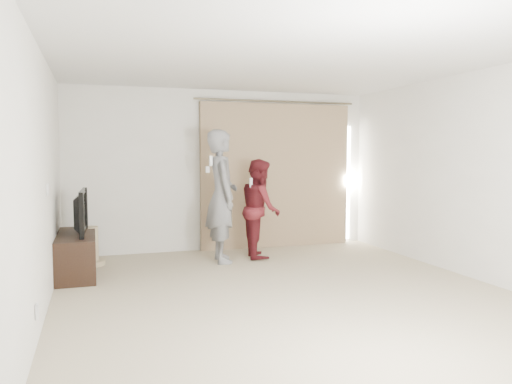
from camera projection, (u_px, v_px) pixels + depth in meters
floor at (284, 292)px, 5.66m from camera, size 5.50×5.50×0.00m
wall_back at (223, 170)px, 8.17m from camera, size 5.00×0.04×2.60m
wall_left at (42, 182)px, 4.79m from camera, size 0.04×5.50×2.60m
ceiling at (285, 60)px, 5.46m from camera, size 5.00×5.50×0.01m
curtain at (277, 176)px, 8.39m from camera, size 2.80×0.11×2.46m
tv_console at (76, 254)px, 6.48m from camera, size 0.48×1.39×0.53m
tv at (75, 212)px, 6.44m from camera, size 0.17×1.00×0.57m
scratching_post at (90, 250)px, 7.02m from camera, size 0.41×0.41×0.55m
person_man at (222, 196)px, 7.21m from camera, size 0.49×0.72×1.92m
person_woman at (260, 208)px, 7.55m from camera, size 0.67×0.81×1.49m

